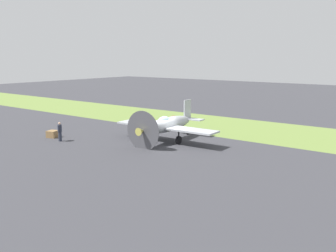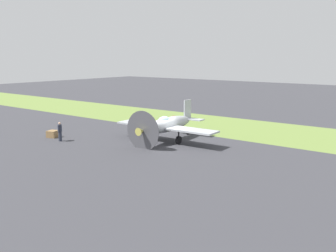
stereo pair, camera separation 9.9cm
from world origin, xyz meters
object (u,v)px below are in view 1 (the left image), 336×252
supply_crate (53,134)px  fuel_drum (174,120)px  airplane_lead (167,125)px  ground_crew_chief (60,131)px

supply_crate → fuel_drum: bearing=-111.3°
airplane_lead → supply_crate: airplane_lead is taller
ground_crew_chief → fuel_drum: bearing=136.0°
ground_crew_chief → supply_crate: size_ratio=1.92×
airplane_lead → supply_crate: bearing=26.8°
fuel_drum → airplane_lead: bearing=122.2°
fuel_drum → supply_crate: fuel_drum is taller
ground_crew_chief → fuel_drum: ground_crew_chief is taller
ground_crew_chief → airplane_lead: bearing=96.1°
airplane_lead → fuel_drum: airplane_lead is taller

